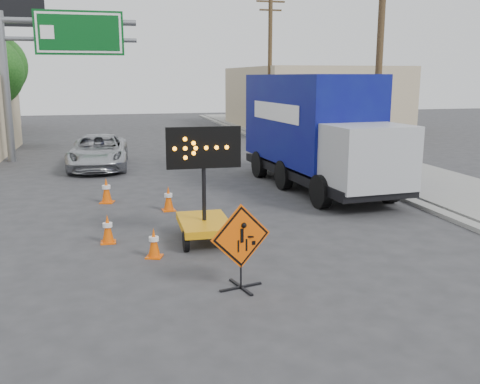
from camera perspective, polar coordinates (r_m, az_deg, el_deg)
name	(u,v)px	position (r m, az deg, el deg)	size (l,w,h in m)	color
ground	(234,298)	(9.86, -0.65, -11.24)	(100.00, 100.00, 0.00)	#2D2D30
curb_right	(308,159)	(25.84, 7.27, 3.52)	(0.40, 60.00, 0.12)	gray
sidewalk_right	(352,157)	(26.75, 11.88, 3.68)	(4.00, 60.00, 0.15)	gray
building_right_far	(309,98)	(41.66, 7.39, 9.89)	(10.00, 14.00, 4.60)	tan
highway_gantry	(50,51)	(26.89, -19.57, 13.98)	(6.18, 0.38, 6.90)	slate
utility_pole_near	(379,56)	(21.35, 14.66, 13.87)	(1.80, 0.26, 9.00)	#4E3D21
utility_pole_far	(270,64)	(34.33, 3.21, 13.47)	(1.80, 0.26, 9.00)	#4E3D21
construction_sign	(241,244)	(9.99, 0.10, -5.60)	(1.21, 0.86, 1.64)	black
arrow_board	(204,216)	(12.93, -3.83, -2.58)	(1.76, 1.98, 2.79)	orange
pickup_truck	(99,152)	(24.09, -14.85, 4.18)	(2.41, 5.22, 1.45)	#AEB1B6
box_truck	(316,137)	(19.22, 8.12, 5.78)	(3.17, 8.58, 4.00)	black
cone_a	(154,243)	(12.00, -9.17, -5.36)	(0.44, 0.44, 0.67)	#DF4F04
cone_b	(108,229)	(13.24, -13.94, -3.82)	(0.36, 0.36, 0.70)	#DF4F04
cone_c	(168,198)	(16.05, -7.64, -0.69)	(0.41, 0.41, 0.74)	#DF4F04
cone_d	(106,190)	(17.42, -14.06, 0.17)	(0.50, 0.50, 0.80)	#DF4F04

